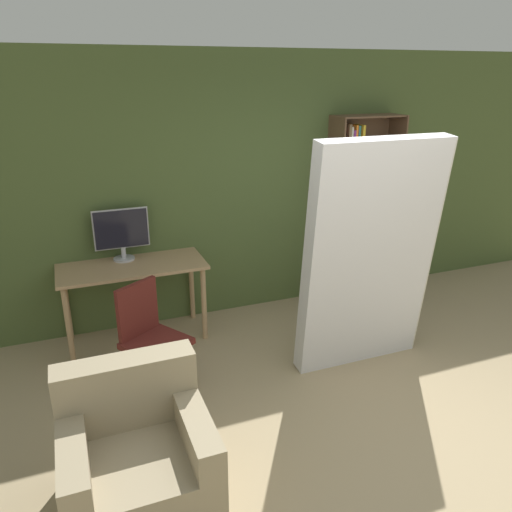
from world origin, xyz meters
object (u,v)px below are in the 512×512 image
mattress_near (370,258)px  bookshelf (353,212)px  armchair (137,457)px  monitor (122,232)px  office_chair (153,349)px

mattress_near → bookshelf: bearing=63.8°
armchair → mattress_near: bearing=21.2°
bookshelf → mattress_near: bookshelf is taller
monitor → bookshelf: (2.53, -0.02, -0.05)m
office_chair → armchair: size_ratio=1.07×
monitor → mattress_near: 2.31m
office_chair → bookshelf: bookshelf is taller
office_chair → mattress_near: size_ratio=0.45×
office_chair → armchair: bearing=-105.0°
monitor → office_chair: size_ratio=0.57×
mattress_near → armchair: 2.37m
office_chair → mattress_near: 1.95m
office_chair → bookshelf: size_ratio=0.44×
mattress_near → armchair: (-2.12, -0.82, -0.69)m
bookshelf → monitor: bearing=179.5°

